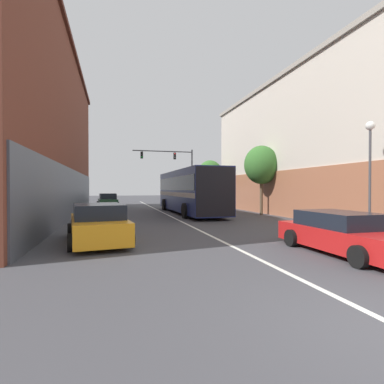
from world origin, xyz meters
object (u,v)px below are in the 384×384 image
street_lamp (370,162)px  street_tree_near (261,165)px  parked_car_left_mid (98,224)px  hatchback_foreground (343,234)px  parked_car_left_near (108,201)px  street_tree_far (210,174)px  traffic_signal_gantry (175,165)px  bus (189,190)px

street_lamp → street_tree_near: size_ratio=0.92×
parked_car_left_mid → hatchback_foreground: bearing=-125.6°
parked_car_left_near → street_tree_near: street_tree_near is taller
hatchback_foreground → street_tree_near: street_tree_near is taller
parked_car_left_mid → street_tree_far: street_tree_far is taller
street_tree_far → traffic_signal_gantry: bearing=110.7°
street_tree_near → bus: bearing=152.4°
hatchback_foreground → traffic_signal_gantry: 27.92m
street_lamp → street_tree_far: 18.84m
bus → street_tree_near: size_ratio=2.42×
parked_car_left_near → street_lamp: 24.51m
parked_car_left_near → street_tree_near: bearing=-142.0°
hatchback_foreground → street_tree_far: street_tree_far is taller
bus → hatchback_foreground: bus is taller
traffic_signal_gantry → street_tree_far: size_ratio=1.49×
traffic_signal_gantry → street_lamp: 25.26m
parked_car_left_near → parked_car_left_mid: bearing=174.4°
bus → street_tree_far: bearing=-32.0°
parked_car_left_mid → street_lamp: size_ratio=1.02×
hatchback_foreground → street_tree_near: 13.65m
street_tree_near → hatchback_foreground: bearing=-107.5°
street_tree_far → street_tree_near: bearing=-82.7°
parked_car_left_near → traffic_signal_gantry: bearing=-73.5°
parked_car_left_near → street_lamp: street_lamp is taller
traffic_signal_gantry → street_tree_near: bearing=-77.0°
traffic_signal_gantry → street_tree_near: (3.46, -14.92, -1.08)m
hatchback_foreground → street_lamp: street_lamp is taller
bus → hatchback_foreground: 15.32m
bus → traffic_signal_gantry: 12.78m
parked_car_left_near → traffic_signal_gantry: (7.77, 3.16, 4.10)m
street_lamp → hatchback_foreground: bearing=-144.4°
hatchback_foreground → street_tree_far: (2.87, 21.41, 2.80)m
traffic_signal_gantry → street_tree_far: bearing=-69.3°
hatchback_foreground → street_tree_far: 21.78m
bus → street_tree_far: size_ratio=2.58×
street_lamp → street_tree_far: size_ratio=0.99×
bus → hatchback_foreground: size_ratio=2.68×
street_tree_far → bus: bearing=-121.5°
bus → traffic_signal_gantry: traffic_signal_gantry is taller
bus → street_tree_near: 5.82m
parked_car_left_mid → traffic_signal_gantry: traffic_signal_gantry is taller
parked_car_left_near → street_lamp: (10.85, -21.85, 2.39)m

